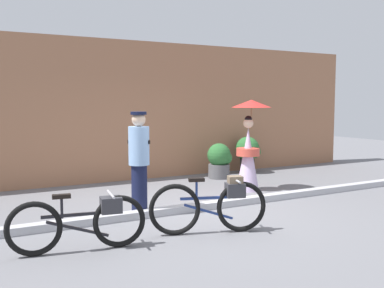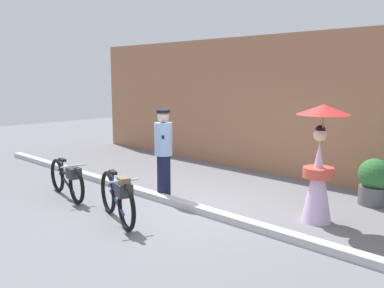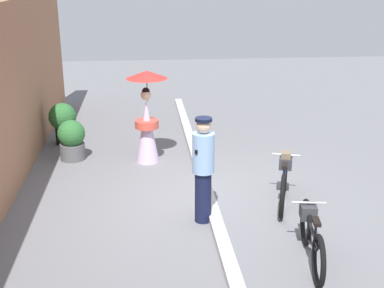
% 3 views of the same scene
% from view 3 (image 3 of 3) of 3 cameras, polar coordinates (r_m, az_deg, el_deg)
% --- Properties ---
extents(ground_plane, '(30.00, 30.00, 0.00)m').
position_cam_3_polar(ground_plane, '(8.86, 1.84, -6.33)').
color(ground_plane, slate).
extents(sidewalk_curb, '(14.00, 0.20, 0.12)m').
position_cam_3_polar(sidewalk_curb, '(8.83, 1.84, -5.98)').
color(sidewalk_curb, '#B2B2B7').
rests_on(sidewalk_curb, ground_plane).
extents(bicycle_near_officer, '(1.63, 0.65, 0.81)m').
position_cam_3_polar(bicycle_near_officer, '(8.73, 10.37, -4.00)').
color(bicycle_near_officer, black).
rests_on(bicycle_near_officer, ground_plane).
extents(bicycle_far_side, '(1.70, 0.48, 0.74)m').
position_cam_3_polar(bicycle_far_side, '(7.14, 13.32, -10.00)').
color(bicycle_far_side, black).
rests_on(bicycle_far_side, ground_plane).
extents(person_officer, '(0.34, 0.34, 1.71)m').
position_cam_3_polar(person_officer, '(7.78, 1.28, -2.66)').
color(person_officer, '#141938').
rests_on(person_officer, ground_plane).
extents(person_with_parasol, '(0.84, 0.84, 1.91)m').
position_cam_3_polar(person_with_parasol, '(10.37, -5.12, 3.13)').
color(person_with_parasol, silver).
rests_on(person_with_parasol, ground_plane).
extents(potted_plant_by_door, '(0.64, 0.63, 0.96)m').
position_cam_3_polar(potted_plant_by_door, '(11.94, -14.32, 2.66)').
color(potted_plant_by_door, black).
rests_on(potted_plant_by_door, ground_plane).
extents(potted_plant_small, '(0.59, 0.57, 0.86)m').
position_cam_3_polar(potted_plant_small, '(10.89, -13.37, 0.56)').
color(potted_plant_small, '#59595B').
rests_on(potted_plant_small, ground_plane).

